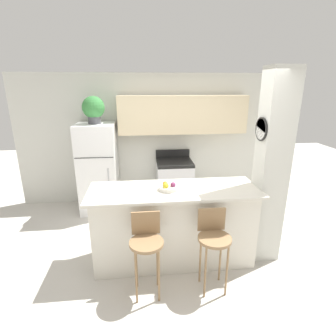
{
  "coord_description": "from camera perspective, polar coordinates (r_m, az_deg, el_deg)",
  "views": [
    {
      "loc": [
        -0.42,
        -3.09,
        2.33
      ],
      "look_at": [
        0.0,
        0.74,
        1.1
      ],
      "focal_mm": 28.0,
      "sensor_mm": 36.0,
      "label": 1
    }
  ],
  "objects": [
    {
      "name": "ground_plane",
      "position": [
        3.89,
        1.24,
        -19.1
      ],
      "size": [
        14.0,
        14.0,
        0.0
      ],
      "primitive_type": "plane",
      "color": "beige"
    },
    {
      "name": "wall_back",
      "position": [
        5.25,
        0.26,
        8.32
      ],
      "size": [
        5.6,
        0.38,
        2.55
      ],
      "color": "silver",
      "rests_on": "ground_plane"
    },
    {
      "name": "pillar_right",
      "position": [
        3.65,
        21.49,
        -0.32
      ],
      "size": [
        0.38,
        0.32,
        2.55
      ],
      "color": "silver",
      "rests_on": "ground_plane"
    },
    {
      "name": "counter_bar",
      "position": [
        3.6,
        1.3,
        -12.33
      ],
      "size": [
        2.2,
        0.76,
        1.05
      ],
      "color": "silver",
      "rests_on": "ground_plane"
    },
    {
      "name": "refrigerator",
      "position": [
        5.1,
        -14.89,
        -0.03
      ],
      "size": [
        0.69,
        0.74,
        1.67
      ],
      "color": "white",
      "rests_on": "ground_plane"
    },
    {
      "name": "stove_range",
      "position": [
        5.25,
        1.39,
        -3.2
      ],
      "size": [
        0.69,
        0.63,
        1.07
      ],
      "color": "silver",
      "rests_on": "ground_plane"
    },
    {
      "name": "bar_stool_left",
      "position": [
        3.03,
        -4.72,
        -15.88
      ],
      "size": [
        0.38,
        0.38,
        0.98
      ],
      "color": "olive",
      "rests_on": "ground_plane"
    },
    {
      "name": "bar_stool_right",
      "position": [
        3.13,
        9.9,
        -14.87
      ],
      "size": [
        0.38,
        0.38,
        0.98
      ],
      "color": "olive",
      "rests_on": "ground_plane"
    },
    {
      "name": "potted_plant_on_fridge",
      "position": [
        4.89,
        -15.91,
        12.31
      ],
      "size": [
        0.39,
        0.39,
        0.48
      ],
      "color": "#4C4C51",
      "rests_on": "refrigerator"
    },
    {
      "name": "fruit_bowl",
      "position": [
        3.33,
        0.1,
        -4.21
      ],
      "size": [
        0.25,
        0.25,
        0.11
      ],
      "color": "silver",
      "rests_on": "counter_bar"
    }
  ]
}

